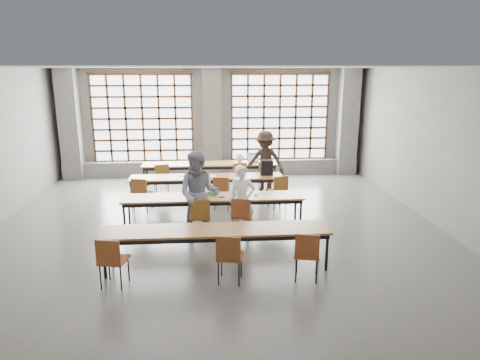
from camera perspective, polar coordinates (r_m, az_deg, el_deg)
The scene contains 40 objects.
floor at distance 9.38m, azimuth -3.17°, elevation -7.14°, with size 11.00×11.00×0.00m, color #4C4C4A.
ceiling at distance 8.71m, azimuth -3.50°, elevation 14.76°, with size 11.00×11.00×0.00m, color silver.
wall_back at distance 14.32m, azimuth -3.76°, elevation 7.68°, with size 10.00×10.00×0.00m, color #5B5B58.
wall_front at distance 3.65m, azimuth -1.62°, elevation -13.62°, with size 10.00×10.00×0.00m, color #5B5B58.
wall_right at distance 10.26m, azimuth 25.88°, elevation 3.48°, with size 11.00×11.00×0.00m, color #5B5B58.
column_left at distance 14.70m, azimuth -21.70°, elevation 6.87°, with size 0.60×0.55×3.50m, color #51514F.
column_mid at distance 14.04m, azimuth -3.74°, elevation 7.54°, with size 0.60×0.55×3.50m, color #51514F.
column_right at distance 14.79m, azimuth 14.13°, elevation 7.50°, with size 0.60×0.55×3.50m, color #51514F.
window_left at distance 14.38m, azimuth -12.85°, elevation 7.98°, with size 3.32×0.12×3.00m.
window_right at distance 14.42m, azimuth 5.31°, elevation 8.30°, with size 3.32×0.12×3.00m.
sill_ledge at distance 14.38m, azimuth -3.65°, elevation 1.64°, with size 9.80×0.35×0.50m, color #51514F.
desk_row_a at distance 12.85m, azimuth -4.04°, elevation 1.96°, with size 4.00×0.70×0.73m.
desk_row_b at distance 11.29m, azimuth -4.50°, elevation 0.17°, with size 4.00×0.70×0.73m.
desk_row_c at distance 9.54m, azimuth -3.57°, elevation -2.54°, with size 4.00×0.70×0.73m.
desk_row_d at distance 7.64m, azimuth -3.08°, elevation -6.99°, with size 4.00×0.70×0.73m.
chair_back_left at distance 12.34m, azimuth -10.42°, elevation 0.61°, with size 0.51×0.52×0.88m.
chair_back_mid at distance 12.30m, azimuth -0.18°, elevation 0.80°, with size 0.51×0.51×0.88m.
chair_back_right at distance 12.37m, azimuth 3.38°, elevation 0.86°, with size 0.47×0.47×0.88m.
chair_mid_left at distance 10.85m, azimuth -13.06°, elevation -1.47°, with size 0.50×0.50×0.88m.
chair_mid_centre at distance 10.73m, azimuth -2.44°, elevation -1.29°, with size 0.50×0.50×0.88m.
chair_mid_right at distance 10.87m, azimuth 5.17°, elevation -1.12°, with size 0.53×0.53×0.88m.
chair_front_left at distance 8.98m, azimuth -5.37°, elevation -4.54°, with size 0.46×0.46×0.88m.
chair_front_right at distance 9.01m, azimuth 0.21°, elevation -4.42°, with size 0.51×0.51×0.88m.
chair_near_left at distance 7.28m, azimuth -16.77°, elevation -9.84°, with size 0.49×0.49×0.88m.
chair_near_mid at distance 7.12m, azimuth -1.44°, elevation -9.78°, with size 0.49×0.49×0.88m.
chair_near_right at distance 7.29m, azimuth 8.92°, elevation -9.35°, with size 0.51×0.51×0.88m.
student_male at distance 9.06m, azimuth 0.27°, elevation -2.78°, with size 0.56×0.37×1.53m, color white.
student_female at distance 8.99m, azimuth -5.46°, elevation -1.92°, with size 0.90×0.70×1.85m, color #181E49.
student_back at distance 12.42m, azimuth 3.37°, elevation 2.53°, with size 1.13×0.65×1.75m, color black.
laptop_front at distance 9.63m, azimuth -0.33°, elevation -1.56°, with size 0.37×0.32×0.26m.
laptop_back at distance 13.00m, azimuth 1.84°, elevation 2.71°, with size 0.44×0.40×0.26m.
mouse at distance 9.55m, azimuth 2.13°, elevation -1.97°, with size 0.10×0.06×0.04m, color white.
green_box at distance 9.58m, azimuth -3.89°, elevation -1.77°, with size 0.25×0.09×0.09m, color green.
phone at distance 9.42m, azimuth -2.47°, elevation -2.27°, with size 0.13×0.06×0.01m, color black.
paper_sheet_a at distance 11.35m, azimuth -7.54°, elevation 0.50°, with size 0.30×0.21×0.00m, color silver.
paper_sheet_b at distance 11.24m, azimuth -6.04°, elevation 0.41°, with size 0.30×0.21×0.00m, color white.
paper_sheet_c at distance 11.28m, azimuth -4.00°, elevation 0.51°, with size 0.30×0.21×0.00m, color white.
backpack at distance 11.38m, azimuth 3.56°, elevation 1.68°, with size 0.32×0.20×0.40m, color black.
plastic_bag at distance 12.89m, azimuth -0.05°, elevation 2.98°, with size 0.26×0.21×0.29m, color white.
red_pouch at distance 7.36m, azimuth -16.51°, elevation -9.85°, with size 0.20×0.08×0.06m, color maroon.
Camera 1 is at (-0.14, -8.71, 3.48)m, focal length 32.00 mm.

